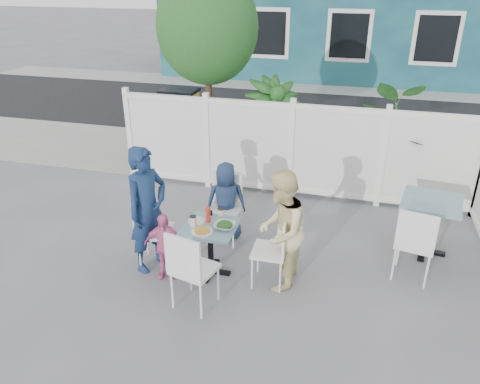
% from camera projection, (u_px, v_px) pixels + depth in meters
% --- Properties ---
extents(ground, '(80.00, 80.00, 0.00)m').
position_uv_depth(ground, '(250.00, 273.00, 5.96)').
color(ground, slate).
extents(near_sidewalk, '(24.00, 2.60, 0.01)m').
position_uv_depth(near_sidewalk, '(295.00, 164.00, 9.27)').
color(near_sidewalk, gray).
rests_on(near_sidewalk, ground).
extents(street, '(24.00, 5.00, 0.01)m').
position_uv_depth(street, '(317.00, 114.00, 12.50)').
color(street, black).
rests_on(street, ground).
extents(far_sidewalk, '(24.00, 1.60, 0.01)m').
position_uv_depth(far_sidewalk, '(328.00, 88.00, 15.20)').
color(far_sidewalk, gray).
rests_on(far_sidewalk, ground).
extents(fence_back, '(5.86, 0.08, 1.60)m').
position_uv_depth(fence_back, '(291.00, 152.00, 7.69)').
color(fence_back, white).
rests_on(fence_back, ground).
extents(tree, '(1.80, 1.62, 3.59)m').
position_uv_depth(tree, '(207.00, 28.00, 8.09)').
color(tree, '#382316').
rests_on(tree, ground).
extents(utility_cabinet, '(0.69, 0.50, 1.25)m').
position_uv_depth(utility_cabinet, '(181.00, 122.00, 9.75)').
color(utility_cabinet, gold).
rests_on(utility_cabinet, ground).
extents(potted_shrub_a, '(1.42, 1.42, 1.82)m').
position_uv_depth(potted_shrub_a, '(271.00, 130.00, 8.36)').
color(potted_shrub_a, '#184E1E').
rests_on(potted_shrub_a, ground).
extents(potted_shrub_b, '(1.86, 1.71, 1.73)m').
position_uv_depth(potted_shrub_b, '(401.00, 145.00, 7.77)').
color(potted_shrub_b, '#184E1E').
rests_on(potted_shrub_b, ground).
extents(main_table, '(0.64, 0.64, 0.68)m').
position_uv_depth(main_table, '(210.00, 237.00, 5.77)').
color(main_table, slate).
rests_on(main_table, ground).
extents(spare_table, '(0.85, 0.85, 0.78)m').
position_uv_depth(spare_table, '(430.00, 212.00, 6.17)').
color(spare_table, slate).
rests_on(spare_table, ground).
extents(chair_left, '(0.51, 0.52, 0.98)m').
position_uv_depth(chair_left, '(148.00, 225.00, 5.95)').
color(chair_left, white).
rests_on(chair_left, ground).
extents(chair_right, '(0.41, 0.43, 0.93)m').
position_uv_depth(chair_right, '(276.00, 245.00, 5.56)').
color(chair_right, white).
rests_on(chair_right, ground).
extents(chair_back, '(0.44, 0.42, 0.96)m').
position_uv_depth(chair_back, '(225.00, 203.00, 6.53)').
color(chair_back, white).
rests_on(chair_back, ground).
extents(chair_near, '(0.54, 0.53, 0.99)m').
position_uv_depth(chair_near, '(190.00, 266.00, 5.11)').
color(chair_near, white).
rests_on(chair_near, ground).
extents(chair_spare, '(0.53, 0.52, 0.99)m').
position_uv_depth(chair_spare, '(416.00, 240.00, 5.59)').
color(chair_spare, white).
rests_on(chair_spare, ground).
extents(man, '(0.60, 0.70, 1.64)m').
position_uv_depth(man, '(148.00, 210.00, 5.77)').
color(man, navy).
rests_on(man, ground).
extents(woman, '(0.58, 0.74, 1.49)m').
position_uv_depth(woman, '(281.00, 231.00, 5.46)').
color(woman, '#EFCD54').
rests_on(woman, ground).
extents(boy, '(0.65, 0.53, 1.14)m').
position_uv_depth(boy, '(226.00, 201.00, 6.54)').
color(boy, '#1B2B4B').
rests_on(boy, ground).
extents(toddler, '(0.54, 0.27, 0.88)m').
position_uv_depth(toddler, '(164.00, 246.00, 5.73)').
color(toddler, pink).
rests_on(toddler, ground).
extents(plate_main, '(0.25, 0.25, 0.02)m').
position_uv_depth(plate_main, '(202.00, 232.00, 5.56)').
color(plate_main, white).
rests_on(plate_main, main_table).
extents(plate_side, '(0.21, 0.21, 0.01)m').
position_uv_depth(plate_side, '(197.00, 221.00, 5.81)').
color(plate_side, white).
rests_on(plate_side, main_table).
extents(salad_bowl, '(0.25, 0.25, 0.06)m').
position_uv_depth(salad_bowl, '(225.00, 226.00, 5.63)').
color(salad_bowl, white).
rests_on(salad_bowl, main_table).
extents(coffee_cup_a, '(0.08, 0.08, 0.12)m').
position_uv_depth(coffee_cup_a, '(193.00, 221.00, 5.68)').
color(coffee_cup_a, beige).
rests_on(coffee_cup_a, main_table).
extents(coffee_cup_b, '(0.08, 0.08, 0.12)m').
position_uv_depth(coffee_cup_b, '(221.00, 213.00, 5.87)').
color(coffee_cup_b, beige).
rests_on(coffee_cup_b, main_table).
extents(ketchup_bottle, '(0.06, 0.06, 0.19)m').
position_uv_depth(ketchup_bottle, '(208.00, 215.00, 5.75)').
color(ketchup_bottle, '#B52419').
rests_on(ketchup_bottle, main_table).
extents(salt_shaker, '(0.03, 0.03, 0.07)m').
position_uv_depth(salt_shaker, '(208.00, 213.00, 5.92)').
color(salt_shaker, white).
rests_on(salt_shaker, main_table).
extents(pepper_shaker, '(0.03, 0.03, 0.07)m').
position_uv_depth(pepper_shaker, '(211.00, 213.00, 5.93)').
color(pepper_shaker, black).
rests_on(pepper_shaker, main_table).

